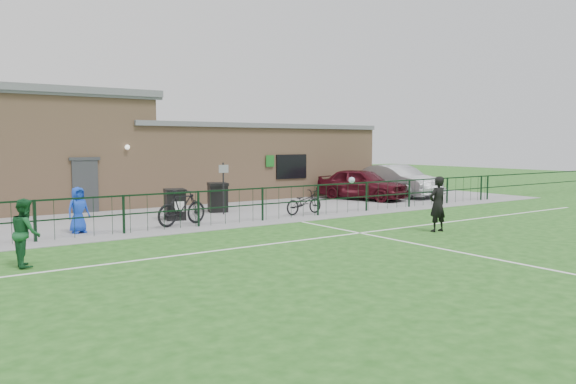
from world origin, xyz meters
TOP-DOWN VIEW (x-y plane):
  - ground at (0.00, 0.00)m, footprint 90.00×90.00m
  - paving_strip at (0.00, 13.50)m, footprint 34.00×13.00m
  - pitch_line_touch at (0.00, 7.80)m, footprint 28.00×0.10m
  - pitch_line_mid at (0.00, 4.00)m, footprint 28.00×0.10m
  - pitch_line_perp at (2.00, 0.00)m, footprint 0.10×16.00m
  - perimeter_fence at (0.00, 8.00)m, footprint 28.00×0.10m
  - wheelie_bin_left at (-1.46, 9.99)m, footprint 0.84×0.90m
  - wheelie_bin_right at (0.90, 11.19)m, footprint 0.93×0.99m
  - sign_post at (0.68, 10.30)m, footprint 0.06×0.06m
  - car_maroon at (8.95, 11.47)m, footprint 3.11×4.82m
  - car_silver at (11.58, 11.66)m, footprint 1.76×4.92m
  - bicycle_d at (-1.85, 8.52)m, footprint 2.07×1.05m
  - bicycle_e at (3.26, 8.57)m, footprint 1.80×0.77m
  - spectator_child at (-5.10, 8.89)m, footprint 0.78×0.60m
  - goalkeeper_kick at (4.16, 2.91)m, footprint 1.07×3.63m
  - outfield_player at (-7.30, 4.82)m, footprint 0.62×0.78m
  - ball_ground at (-6.99, 7.76)m, footprint 0.21×0.21m
  - clubhouse at (-0.88, 16.50)m, footprint 24.25×5.40m

SIDE VIEW (x-z plane):
  - ground at x=0.00m, z-range 0.00..0.00m
  - pitch_line_touch at x=0.00m, z-range 0.00..0.01m
  - pitch_line_mid at x=0.00m, z-range 0.00..0.01m
  - pitch_line_perp at x=2.00m, z-range 0.00..0.01m
  - paving_strip at x=0.00m, z-range 0.00..0.02m
  - ball_ground at x=-6.99m, z-range 0.00..0.21m
  - bicycle_e at x=3.26m, z-range 0.02..0.94m
  - wheelie_bin_left at x=-1.46m, z-range 0.02..1.04m
  - wheelie_bin_right at x=0.90m, z-range 0.02..1.10m
  - perimeter_fence at x=0.00m, z-range 0.00..1.20m
  - bicycle_d at x=-1.85m, z-range 0.02..1.22m
  - spectator_child at x=-5.10m, z-range 0.02..1.43m
  - outfield_player at x=-7.30m, z-range 0.00..1.54m
  - car_maroon at x=8.95m, z-range 0.02..1.55m
  - car_silver at x=11.58m, z-range 0.02..1.64m
  - goalkeeper_kick at x=4.16m, z-range 0.01..1.75m
  - sign_post at x=0.68m, z-range 0.02..2.02m
  - clubhouse at x=-0.88m, z-range -0.26..4.70m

